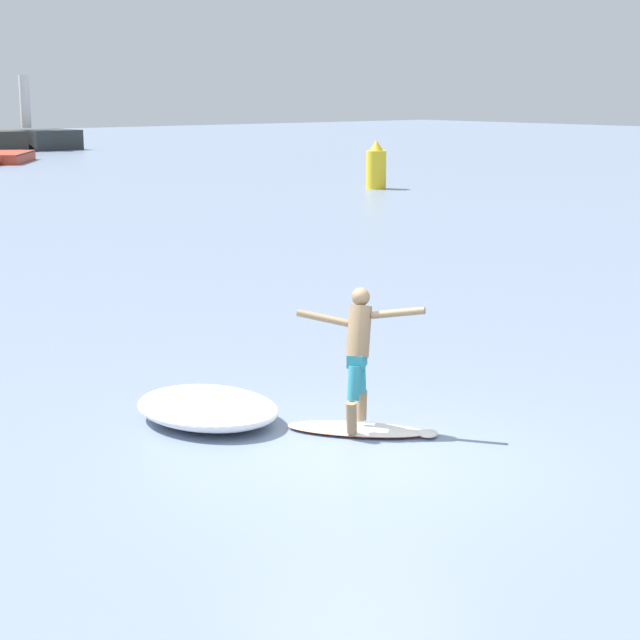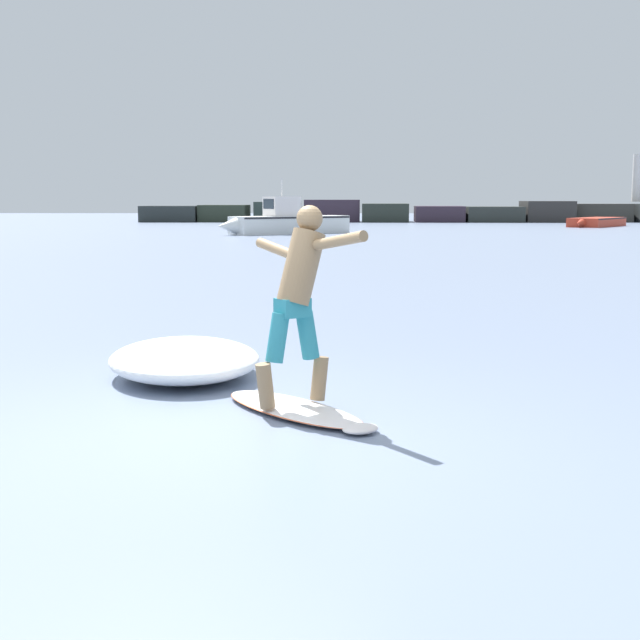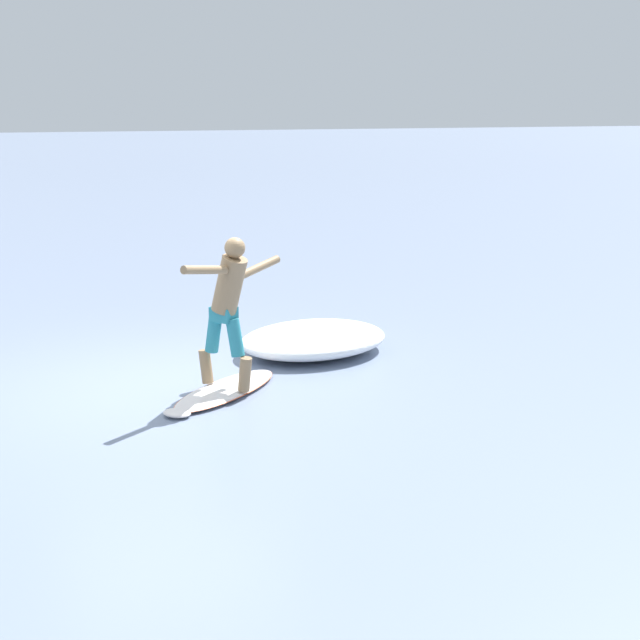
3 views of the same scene
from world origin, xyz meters
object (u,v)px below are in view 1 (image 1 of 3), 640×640
(surfboard, at_px, (359,429))
(channel_marker_buoy, at_px, (376,167))
(surfer, at_px, (358,346))
(fishing_boat_near_jetty, at_px, (8,157))

(surfboard, height_order, channel_marker_buoy, channel_marker_buoy)
(surfboard, height_order, surfer, surfer)
(fishing_boat_near_jetty, bearing_deg, surfboard, -108.87)
(fishing_boat_near_jetty, height_order, channel_marker_buoy, channel_marker_buoy)
(surfer, bearing_deg, fishing_boat_near_jetty, 71.14)
(surfboard, distance_m, channel_marker_buoy, 33.07)
(surfboard, relative_size, fishing_boat_near_jetty, 0.29)
(surfboard, relative_size, surfer, 1.01)
(fishing_boat_near_jetty, bearing_deg, surfer, -108.86)
(surfboard, xyz_separation_m, fishing_boat_near_jetty, (17.19, 50.29, 0.27))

